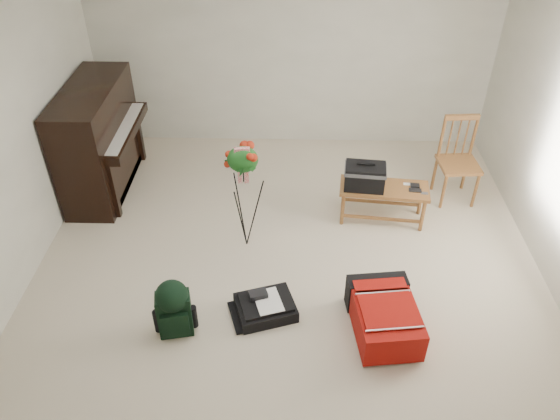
{
  "coord_description": "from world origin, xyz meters",
  "views": [
    {
      "loc": [
        0.03,
        -3.78,
        3.76
      ],
      "look_at": [
        -0.08,
        0.35,
        0.61
      ],
      "focal_mm": 35.0,
      "sensor_mm": 36.0,
      "label": 1
    }
  ],
  "objects_px": {
    "dining_chair": "(458,161)",
    "flower_stand": "(245,198)",
    "bench": "(371,181)",
    "green_backpack": "(173,306)",
    "red_suitcase": "(383,312)",
    "piano": "(100,141)",
    "black_duffel": "(265,306)"
  },
  "relations": [
    {
      "from": "bench",
      "to": "green_backpack",
      "type": "distance_m",
      "value": 2.46
    },
    {
      "from": "piano",
      "to": "bench",
      "type": "bearing_deg",
      "value": -11.0
    },
    {
      "from": "red_suitcase",
      "to": "black_duffel",
      "type": "xyz_separation_m",
      "value": [
        -1.04,
        0.12,
        -0.1
      ]
    },
    {
      "from": "green_backpack",
      "to": "piano",
      "type": "bearing_deg",
      "value": 107.56
    },
    {
      "from": "flower_stand",
      "to": "red_suitcase",
      "type": "bearing_deg",
      "value": -45.67
    },
    {
      "from": "dining_chair",
      "to": "flower_stand",
      "type": "distance_m",
      "value": 2.51
    },
    {
      "from": "bench",
      "to": "green_backpack",
      "type": "bearing_deg",
      "value": -131.84
    },
    {
      "from": "red_suitcase",
      "to": "piano",
      "type": "bearing_deg",
      "value": 138.05
    },
    {
      "from": "red_suitcase",
      "to": "green_backpack",
      "type": "distance_m",
      "value": 1.81
    },
    {
      "from": "bench",
      "to": "red_suitcase",
      "type": "distance_m",
      "value": 1.56
    },
    {
      "from": "red_suitcase",
      "to": "flower_stand",
      "type": "relative_size",
      "value": 0.68
    },
    {
      "from": "piano",
      "to": "black_duffel",
      "type": "relative_size",
      "value": 2.46
    },
    {
      "from": "black_duffel",
      "to": "flower_stand",
      "type": "distance_m",
      "value": 1.1
    },
    {
      "from": "piano",
      "to": "bench",
      "type": "xyz_separation_m",
      "value": [
        3.05,
        -0.59,
        -0.09
      ]
    },
    {
      "from": "black_duffel",
      "to": "green_backpack",
      "type": "relative_size",
      "value": 1.06
    },
    {
      "from": "piano",
      "to": "flower_stand",
      "type": "bearing_deg",
      "value": -31.01
    },
    {
      "from": "black_duffel",
      "to": "green_backpack",
      "type": "height_order",
      "value": "green_backpack"
    },
    {
      "from": "piano",
      "to": "black_duffel",
      "type": "height_order",
      "value": "piano"
    },
    {
      "from": "green_backpack",
      "to": "dining_chair",
      "type": "bearing_deg",
      "value": 25.39
    },
    {
      "from": "black_duffel",
      "to": "green_backpack",
      "type": "xyz_separation_m",
      "value": [
        -0.77,
        -0.24,
        0.24
      ]
    },
    {
      "from": "red_suitcase",
      "to": "black_duffel",
      "type": "bearing_deg",
      "value": 166.29
    },
    {
      "from": "piano",
      "to": "black_duffel",
      "type": "bearing_deg",
      "value": -45.08
    },
    {
      "from": "bench",
      "to": "red_suitcase",
      "type": "relative_size",
      "value": 1.18
    },
    {
      "from": "piano",
      "to": "dining_chair",
      "type": "bearing_deg",
      "value": -1.68
    },
    {
      "from": "green_backpack",
      "to": "flower_stand",
      "type": "bearing_deg",
      "value": 55.07
    },
    {
      "from": "black_duffel",
      "to": "red_suitcase",
      "type": "bearing_deg",
      "value": -24.73
    },
    {
      "from": "dining_chair",
      "to": "flower_stand",
      "type": "relative_size",
      "value": 0.81
    },
    {
      "from": "bench",
      "to": "red_suitcase",
      "type": "xyz_separation_m",
      "value": [
        -0.02,
        -1.53,
        -0.34
      ]
    },
    {
      "from": "black_duffel",
      "to": "flower_stand",
      "type": "xyz_separation_m",
      "value": [
        -0.24,
        0.95,
        0.51
      ]
    },
    {
      "from": "bench",
      "to": "dining_chair",
      "type": "relative_size",
      "value": 1.0
    },
    {
      "from": "dining_chair",
      "to": "red_suitcase",
      "type": "relative_size",
      "value": 1.18
    },
    {
      "from": "red_suitcase",
      "to": "green_backpack",
      "type": "relative_size",
      "value": 1.45
    }
  ]
}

